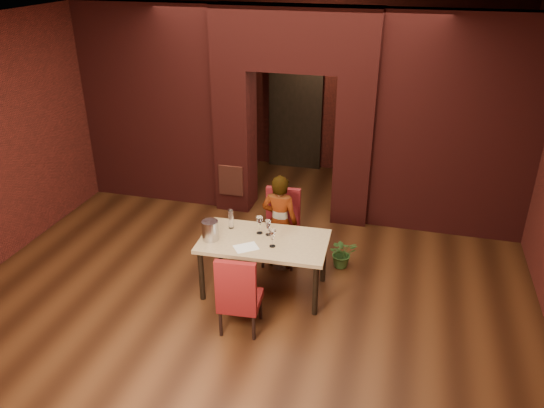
% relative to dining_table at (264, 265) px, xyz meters
% --- Properties ---
extents(floor, '(8.00, 8.00, 0.00)m').
position_rel_dining_table_xyz_m(floor, '(-0.16, 0.28, -0.36)').
color(floor, '#422310').
rests_on(floor, ground).
extents(ceiling, '(7.00, 8.00, 0.04)m').
position_rel_dining_table_xyz_m(ceiling, '(-0.16, 0.28, 2.84)').
color(ceiling, silver).
rests_on(ceiling, ground).
extents(wall_back, '(7.00, 0.04, 3.20)m').
position_rel_dining_table_xyz_m(wall_back, '(-0.16, 4.28, 1.24)').
color(wall_back, maroon).
rests_on(wall_back, ground).
extents(wall_left, '(0.04, 8.00, 3.20)m').
position_rel_dining_table_xyz_m(wall_left, '(-3.66, 0.28, 1.24)').
color(wall_left, maroon).
rests_on(wall_left, ground).
extents(pillar_left, '(0.55, 0.55, 2.30)m').
position_rel_dining_table_xyz_m(pillar_left, '(-1.11, 2.28, 0.79)').
color(pillar_left, maroon).
rests_on(pillar_left, ground).
extents(pillar_right, '(0.55, 0.55, 2.30)m').
position_rel_dining_table_xyz_m(pillar_right, '(0.79, 2.28, 0.79)').
color(pillar_right, maroon).
rests_on(pillar_right, ground).
extents(lintel, '(2.45, 0.55, 0.90)m').
position_rel_dining_table_xyz_m(lintel, '(-0.16, 2.28, 2.39)').
color(lintel, maroon).
rests_on(lintel, ground).
extents(wing_wall_left, '(2.28, 0.35, 3.20)m').
position_rel_dining_table_xyz_m(wing_wall_left, '(-2.53, 2.28, 1.24)').
color(wing_wall_left, maroon).
rests_on(wing_wall_left, ground).
extents(wing_wall_right, '(2.28, 0.35, 3.20)m').
position_rel_dining_table_xyz_m(wing_wall_right, '(2.20, 2.28, 1.24)').
color(wing_wall_right, maroon).
rests_on(wing_wall_right, ground).
extents(vent_panel, '(0.40, 0.03, 0.50)m').
position_rel_dining_table_xyz_m(vent_panel, '(-1.11, 1.99, 0.19)').
color(vent_panel, '#A2442F').
rests_on(vent_panel, ground).
extents(rear_door, '(0.90, 0.08, 2.10)m').
position_rel_dining_table_xyz_m(rear_door, '(-0.56, 4.22, 0.69)').
color(rear_door, black).
rests_on(rear_door, ground).
extents(rear_door_frame, '(1.02, 0.04, 2.22)m').
position_rel_dining_table_xyz_m(rear_door_frame, '(-0.56, 4.18, 0.69)').
color(rear_door_frame, black).
rests_on(rear_door_frame, ground).
extents(dining_table, '(1.59, 0.94, 0.73)m').
position_rel_dining_table_xyz_m(dining_table, '(0.00, 0.00, 0.00)').
color(dining_table, tan).
rests_on(dining_table, ground).
extents(chair_far, '(0.49, 0.49, 1.03)m').
position_rel_dining_table_xyz_m(chair_far, '(0.03, 0.70, 0.15)').
color(chair_far, maroon).
rests_on(chair_far, ground).
extents(chair_near, '(0.48, 0.48, 0.98)m').
position_rel_dining_table_xyz_m(chair_near, '(-0.05, -0.78, 0.13)').
color(chair_near, maroon).
rests_on(chair_near, ground).
extents(person_seated, '(0.50, 0.34, 1.33)m').
position_rel_dining_table_xyz_m(person_seated, '(0.04, 0.61, 0.30)').
color(person_seated, white).
rests_on(person_seated, ground).
extents(wine_glass_a, '(0.09, 0.09, 0.22)m').
position_rel_dining_table_xyz_m(wine_glass_a, '(-0.10, 0.14, 0.47)').
color(wine_glass_a, white).
rests_on(wine_glass_a, dining_table).
extents(wine_glass_b, '(0.08, 0.08, 0.20)m').
position_rel_dining_table_xyz_m(wine_glass_b, '(0.02, 0.13, 0.46)').
color(wine_glass_b, white).
rests_on(wine_glass_b, dining_table).
extents(wine_glass_c, '(0.09, 0.09, 0.22)m').
position_rel_dining_table_xyz_m(wine_glass_c, '(0.14, -0.13, 0.47)').
color(wine_glass_c, white).
rests_on(wine_glass_c, dining_table).
extents(tasting_sheet, '(0.34, 0.32, 0.00)m').
position_rel_dining_table_xyz_m(tasting_sheet, '(-0.15, -0.24, 0.36)').
color(tasting_sheet, white).
rests_on(tasting_sheet, dining_table).
extents(wine_bucket, '(0.20, 0.20, 0.25)m').
position_rel_dining_table_xyz_m(wine_bucket, '(-0.63, -0.16, 0.49)').
color(wine_bucket, '#ABAAB2').
rests_on(wine_bucket, dining_table).
extents(water_bottle, '(0.06, 0.06, 0.26)m').
position_rel_dining_table_xyz_m(water_bottle, '(-0.48, 0.18, 0.50)').
color(water_bottle, white).
rests_on(water_bottle, dining_table).
extents(potted_plant, '(0.46, 0.43, 0.42)m').
position_rel_dining_table_xyz_m(potted_plant, '(0.87, 0.80, -0.15)').
color(potted_plant, '#335F25').
rests_on(potted_plant, ground).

